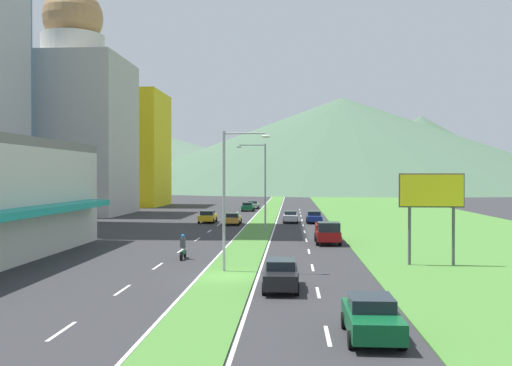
# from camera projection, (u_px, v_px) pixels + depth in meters

# --- Properties ---
(ground_plane) EXTENTS (600.00, 600.00, 0.00)m
(ground_plane) POSITION_uv_depth(u_px,v_px,m) (228.00, 278.00, 34.00)
(ground_plane) COLOR #2D2D30
(grass_median) EXTENTS (3.20, 240.00, 0.06)m
(grass_median) POSITION_uv_depth(u_px,v_px,m) (269.00, 212.00, 93.87)
(grass_median) COLOR #477F33
(grass_median) RESTS_ON ground_plane
(grass_verge_right) EXTENTS (24.00, 240.00, 0.06)m
(grass_verge_right) POSITION_uv_depth(u_px,v_px,m) (397.00, 213.00, 92.60)
(grass_verge_right) COLOR #477F33
(grass_verge_right) RESTS_ON ground_plane
(lane_dash_left_1) EXTENTS (0.16, 2.80, 0.01)m
(lane_dash_left_1) POSITION_uv_depth(u_px,v_px,m) (62.00, 331.00, 22.34)
(lane_dash_left_1) COLOR silver
(lane_dash_left_1) RESTS_ON ground_plane
(lane_dash_left_2) EXTENTS (0.16, 2.80, 0.01)m
(lane_dash_left_2) POSITION_uv_depth(u_px,v_px,m) (122.00, 290.00, 30.32)
(lane_dash_left_2) COLOR silver
(lane_dash_left_2) RESTS_ON ground_plane
(lane_dash_left_3) EXTENTS (0.16, 2.80, 0.01)m
(lane_dash_left_3) POSITION_uv_depth(u_px,v_px,m) (158.00, 266.00, 38.31)
(lane_dash_left_3) COLOR silver
(lane_dash_left_3) RESTS_ON ground_plane
(lane_dash_left_4) EXTENTS (0.16, 2.80, 0.01)m
(lane_dash_left_4) POSITION_uv_depth(u_px,v_px,m) (181.00, 250.00, 46.29)
(lane_dash_left_4) COLOR silver
(lane_dash_left_4) RESTS_ON ground_plane
(lane_dash_left_5) EXTENTS (0.16, 2.80, 0.01)m
(lane_dash_left_5) POSITION_uv_depth(u_px,v_px,m) (197.00, 239.00, 54.28)
(lane_dash_left_5) COLOR silver
(lane_dash_left_5) RESTS_ON ground_plane
(lane_dash_left_6) EXTENTS (0.16, 2.80, 0.01)m
(lane_dash_left_6) POSITION_uv_depth(u_px,v_px,m) (209.00, 231.00, 62.26)
(lane_dash_left_6) COLOR silver
(lane_dash_left_6) RESTS_ON ground_plane
(lane_dash_left_7) EXTENTS (0.16, 2.80, 0.01)m
(lane_dash_left_7) POSITION_uv_depth(u_px,v_px,m) (219.00, 225.00, 70.25)
(lane_dash_left_7) COLOR silver
(lane_dash_left_7) RESTS_ON ground_plane
(lane_dash_left_8) EXTENTS (0.16, 2.80, 0.01)m
(lane_dash_left_8) POSITION_uv_depth(u_px,v_px,m) (226.00, 220.00, 78.23)
(lane_dash_left_8) COLOR silver
(lane_dash_left_8) RESTS_ON ground_plane
(lane_dash_left_9) EXTENTS (0.16, 2.80, 0.01)m
(lane_dash_left_9) POSITION_uv_depth(u_px,v_px,m) (232.00, 216.00, 86.22)
(lane_dash_left_9) COLOR silver
(lane_dash_left_9) RESTS_ON ground_plane
(lane_dash_left_10) EXTENTS (0.16, 2.80, 0.01)m
(lane_dash_left_10) POSITION_uv_depth(u_px,v_px,m) (237.00, 212.00, 94.20)
(lane_dash_left_10) COLOR silver
(lane_dash_left_10) RESTS_ON ground_plane
(lane_dash_left_11) EXTENTS (0.16, 2.80, 0.01)m
(lane_dash_left_11) POSITION_uv_depth(u_px,v_px,m) (242.00, 209.00, 102.19)
(lane_dash_left_11) COLOR silver
(lane_dash_left_11) RESTS_ON ground_plane
(lane_dash_right_1) EXTENTS (0.16, 2.80, 0.01)m
(lane_dash_right_1) POSITION_uv_depth(u_px,v_px,m) (328.00, 336.00, 21.71)
(lane_dash_right_1) COLOR silver
(lane_dash_right_1) RESTS_ON ground_plane
(lane_dash_right_2) EXTENTS (0.16, 2.80, 0.01)m
(lane_dash_right_2) POSITION_uv_depth(u_px,v_px,m) (318.00, 292.00, 29.69)
(lane_dash_right_2) COLOR silver
(lane_dash_right_2) RESTS_ON ground_plane
(lane_dash_right_3) EXTENTS (0.16, 2.80, 0.01)m
(lane_dash_right_3) POSITION_uv_depth(u_px,v_px,m) (313.00, 268.00, 37.68)
(lane_dash_right_3) COLOR silver
(lane_dash_right_3) RESTS_ON ground_plane
(lane_dash_right_4) EXTENTS (0.16, 2.80, 0.01)m
(lane_dash_right_4) POSITION_uv_depth(u_px,v_px,m) (309.00, 251.00, 45.66)
(lane_dash_right_4) COLOR silver
(lane_dash_right_4) RESTS_ON ground_plane
(lane_dash_right_5) EXTENTS (0.16, 2.80, 0.01)m
(lane_dash_right_5) POSITION_uv_depth(u_px,v_px,m) (306.00, 240.00, 53.65)
(lane_dash_right_5) COLOR silver
(lane_dash_right_5) RESTS_ON ground_plane
(lane_dash_right_6) EXTENTS (0.16, 2.80, 0.01)m
(lane_dash_right_6) POSITION_uv_depth(u_px,v_px,m) (305.00, 232.00, 61.63)
(lane_dash_right_6) COLOR silver
(lane_dash_right_6) RESTS_ON ground_plane
(lane_dash_right_7) EXTENTS (0.16, 2.80, 0.01)m
(lane_dash_right_7) POSITION_uv_depth(u_px,v_px,m) (303.00, 225.00, 69.62)
(lane_dash_right_7) COLOR silver
(lane_dash_right_7) RESTS_ON ground_plane
(lane_dash_right_8) EXTENTS (0.16, 2.80, 0.01)m
(lane_dash_right_8) POSITION_uv_depth(u_px,v_px,m) (302.00, 220.00, 77.60)
(lane_dash_right_8) COLOR silver
(lane_dash_right_8) RESTS_ON ground_plane
(lane_dash_right_9) EXTENTS (0.16, 2.80, 0.01)m
(lane_dash_right_9) POSITION_uv_depth(u_px,v_px,m) (301.00, 216.00, 85.59)
(lane_dash_right_9) COLOR silver
(lane_dash_right_9) RESTS_ON ground_plane
(lane_dash_right_10) EXTENTS (0.16, 2.80, 0.01)m
(lane_dash_right_10) POSITION_uv_depth(u_px,v_px,m) (300.00, 212.00, 93.57)
(lane_dash_right_10) COLOR silver
(lane_dash_right_10) RESTS_ON ground_plane
(lane_dash_right_11) EXTENTS (0.16, 2.80, 0.01)m
(lane_dash_right_11) POSITION_uv_depth(u_px,v_px,m) (300.00, 210.00, 101.56)
(lane_dash_right_11) COLOR silver
(lane_dash_right_11) RESTS_ON ground_plane
(edge_line_median_left) EXTENTS (0.16, 240.00, 0.01)m
(edge_line_median_left) POSITION_uv_depth(u_px,v_px,m) (258.00, 212.00, 93.98)
(edge_line_median_left) COLOR silver
(edge_line_median_left) RESTS_ON ground_plane
(edge_line_median_right) EXTENTS (0.16, 240.00, 0.01)m
(edge_line_median_right) POSITION_uv_depth(u_px,v_px,m) (279.00, 212.00, 93.77)
(edge_line_median_right) COLOR silver
(edge_line_median_right) RESTS_ON ground_plane
(domed_building) EXTENTS (16.20, 16.20, 34.76)m
(domed_building) POSITION_uv_depth(u_px,v_px,m) (73.00, 121.00, 89.11)
(domed_building) COLOR #B7B2A8
(domed_building) RESTS_ON ground_plane
(midrise_colored) EXTENTS (15.39, 15.39, 22.22)m
(midrise_colored) POSITION_uv_depth(u_px,v_px,m) (125.00, 149.00, 113.89)
(midrise_colored) COLOR yellow
(midrise_colored) RESTS_ON ground_plane
(hill_far_left) EXTENTS (195.62, 195.62, 27.51)m
(hill_far_left) POSITION_uv_depth(u_px,v_px,m) (152.00, 160.00, 288.65)
(hill_far_left) COLOR #516B56
(hill_far_left) RESTS_ON ground_plane
(hill_far_center) EXTENTS (222.23, 222.23, 41.66)m
(hill_far_center) POSITION_uv_depth(u_px,v_px,m) (343.00, 143.00, 265.63)
(hill_far_center) COLOR #47664C
(hill_far_center) RESTS_ON ground_plane
(hill_far_right) EXTENTS (130.13, 130.13, 38.87)m
(hill_far_right) POSITION_uv_depth(u_px,v_px,m) (421.00, 151.00, 320.47)
(hill_far_right) COLOR #47664C
(hill_far_right) RESTS_ON ground_plane
(street_lamp_near) EXTENTS (2.98, 0.37, 8.76)m
(street_lamp_near) POSITION_uv_depth(u_px,v_px,m) (229.00, 190.00, 35.95)
(street_lamp_near) COLOR #99999E
(street_lamp_near) RESTS_ON ground_plane
(street_lamp_mid) EXTENTS (3.14, 0.48, 9.38)m
(street_lamp_mid) POSITION_uv_depth(u_px,v_px,m) (262.00, 181.00, 61.68)
(street_lamp_mid) COLOR #99999E
(street_lamp_mid) RESTS_ON ground_plane
(billboard_roadside) EXTENTS (4.30, 0.28, 6.15)m
(billboard_roadside) POSITION_uv_depth(u_px,v_px,m) (432.00, 196.00, 38.38)
(billboard_roadside) COLOR #4C4C51
(billboard_roadside) RESTS_ON ground_plane
(car_0) EXTENTS (1.86, 4.57, 1.57)m
(car_0) POSITION_uv_depth(u_px,v_px,m) (281.00, 274.00, 30.46)
(car_0) COLOR black
(car_0) RESTS_ON ground_plane
(car_1) EXTENTS (2.01, 4.60, 1.48)m
(car_1) POSITION_uv_depth(u_px,v_px,m) (248.00, 207.00, 97.30)
(car_1) COLOR #0C5128
(car_1) RESTS_ON ground_plane
(car_2) EXTENTS (1.98, 4.77, 1.40)m
(car_2) POSITION_uv_depth(u_px,v_px,m) (253.00, 205.00, 104.19)
(car_2) COLOR #B2B2B7
(car_2) RESTS_ON ground_plane
(car_3) EXTENTS (2.00, 4.38, 1.54)m
(car_3) POSITION_uv_depth(u_px,v_px,m) (372.00, 317.00, 21.37)
(car_3) COLOR #0C5128
(car_3) RESTS_ON ground_plane
(car_4) EXTENTS (1.85, 4.67, 1.42)m
(car_4) POSITION_uv_depth(u_px,v_px,m) (233.00, 219.00, 70.62)
(car_4) COLOR #C6842D
(car_4) RESTS_ON ground_plane
(car_5) EXTENTS (1.97, 4.80, 1.48)m
(car_5) POSITION_uv_depth(u_px,v_px,m) (314.00, 217.00, 73.09)
(car_5) COLOR navy
(car_5) RESTS_ON ground_plane
(car_6) EXTENTS (2.03, 4.50, 1.52)m
(car_6) POSITION_uv_depth(u_px,v_px,m) (208.00, 217.00, 73.50)
(car_6) COLOR yellow
(car_6) RESTS_ON ground_plane
(car_7) EXTENTS (1.86, 4.31, 1.47)m
(car_7) POSITION_uv_depth(u_px,v_px,m) (290.00, 217.00, 73.51)
(car_7) COLOR #B2B2B7
(car_7) RESTS_ON ground_plane
(pickup_truck_0) EXTENTS (2.18, 5.40, 2.00)m
(pickup_truck_0) POSITION_uv_depth(u_px,v_px,m) (328.00, 233.00, 50.76)
(pickup_truck_0) COLOR maroon
(pickup_truck_0) RESTS_ON ground_plane
(motorcycle_rider) EXTENTS (0.36, 2.00, 1.80)m
(motorcycle_rider) POSITION_uv_depth(u_px,v_px,m) (183.00, 249.00, 41.49)
(motorcycle_rider) COLOR black
(motorcycle_rider) RESTS_ON ground_plane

